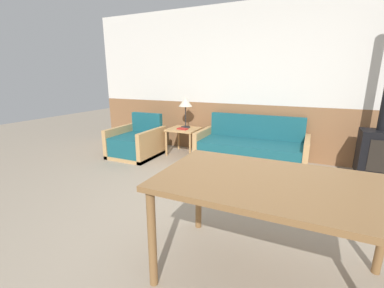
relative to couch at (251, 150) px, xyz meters
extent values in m
plane|color=gray|center=(0.11, -2.15, -0.24)|extent=(16.00, 16.00, 0.00)
cube|color=#8E603D|center=(0.11, 0.48, 0.24)|extent=(7.20, 0.06, 0.96)
cube|color=silver|center=(0.11, 0.48, 1.59)|extent=(7.20, 0.06, 1.74)
cube|color=tan|center=(0.00, -0.03, -0.21)|extent=(1.82, 0.80, 0.06)
cube|color=#195660|center=(0.00, -0.05, -0.02)|extent=(1.66, 0.72, 0.33)
cube|color=#195660|center=(0.00, 0.32, 0.35)|extent=(1.66, 0.10, 0.41)
cube|color=tan|center=(-0.87, -0.03, 0.02)|extent=(0.08, 0.80, 0.53)
cube|color=tan|center=(0.87, -0.03, 0.02)|extent=(0.08, 0.80, 0.53)
cube|color=tan|center=(-2.05, -0.49, -0.21)|extent=(0.81, 0.87, 0.06)
cube|color=#195660|center=(-2.05, -0.51, -0.01)|extent=(0.65, 0.79, 0.33)
cube|color=#195660|center=(-2.05, -0.10, 0.34)|extent=(0.65, 0.10, 0.37)
cube|color=tan|center=(-2.41, -0.49, 0.03)|extent=(0.08, 0.87, 0.53)
cube|color=tan|center=(-1.68, -0.49, 0.03)|extent=(0.08, 0.87, 0.53)
cube|color=tan|center=(-1.29, 0.02, 0.24)|extent=(0.56, 0.56, 0.03)
cylinder|color=tan|center=(-1.54, -0.23, -0.01)|extent=(0.04, 0.04, 0.47)
cylinder|color=tan|center=(-1.05, -0.23, -0.01)|extent=(0.04, 0.04, 0.47)
cylinder|color=tan|center=(-1.54, 0.27, -0.01)|extent=(0.04, 0.04, 0.47)
cylinder|color=tan|center=(-1.05, 0.27, -0.01)|extent=(0.04, 0.04, 0.47)
cylinder|color=#262628|center=(-1.30, 0.12, 0.27)|extent=(0.18, 0.18, 0.02)
cylinder|color=#262628|center=(-1.30, 0.12, 0.47)|extent=(0.02, 0.02, 0.39)
cone|color=beige|center=(-1.30, 0.12, 0.75)|extent=(0.26, 0.26, 0.17)
cube|color=#B22823|center=(-1.27, -0.08, 0.27)|extent=(0.21, 0.14, 0.02)
cube|color=olive|center=(0.71, -2.58, 0.52)|extent=(1.60, 0.93, 0.04)
cylinder|color=olive|center=(-0.03, -2.98, 0.13)|extent=(0.06, 0.06, 0.74)
cylinder|color=olive|center=(-0.03, -2.18, 0.13)|extent=(0.06, 0.06, 0.74)
cylinder|color=olive|center=(1.45, -2.18, 0.13)|extent=(0.06, 0.06, 0.74)
cylinder|color=black|center=(1.60, -0.17, -0.19)|extent=(0.04, 0.04, 0.10)
cylinder|color=black|center=(1.60, 0.15, -0.19)|extent=(0.04, 0.04, 0.10)
cube|color=black|center=(1.79, -0.01, 0.18)|extent=(0.50, 0.41, 0.63)
cube|color=black|center=(1.79, -0.22, 0.18)|extent=(0.30, 0.01, 0.44)
camera|label=1|loc=(0.87, -4.27, 1.22)|focal=24.00mm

